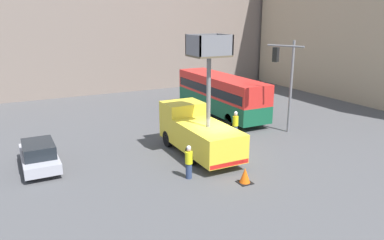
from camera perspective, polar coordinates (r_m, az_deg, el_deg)
The scene contains 9 objects.
ground_plane at distance 21.96m, azimuth 4.01°, elevation -5.80°, with size 120.00×120.00×0.00m, color #4C4C4F.
building_backdrop_far at distance 45.06m, azimuth -13.90°, elevation 15.28°, with size 44.00×10.00×16.12m.
utility_truck at distance 22.10m, azimuth 0.89°, elevation -1.47°, with size 2.41×6.56×7.06m.
city_bus at distance 30.88m, azimuth 4.37°, elevation 4.19°, with size 2.57×10.39×3.26m.
traffic_light_pole at distance 25.91m, azimuth 14.16°, elevation 6.83°, with size 2.64×2.39×6.41m.
road_worker_near_truck at distance 18.99m, azimuth -0.49°, elevation -6.44°, with size 0.38×0.38×1.77m.
road_worker_directing at distance 25.32m, azimuth 6.63°, elevation -0.70°, with size 0.38×0.38×1.86m.
traffic_cone_near_truck at distance 18.87m, azimuth 8.07°, elevation -8.42°, with size 0.69×0.69×0.79m.
parked_car_curbside at distance 21.90m, azimuth -22.28°, elevation -4.96°, with size 1.78×4.37×1.50m.
Camera 1 is at (-10.63, -17.46, 8.03)m, focal length 35.00 mm.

